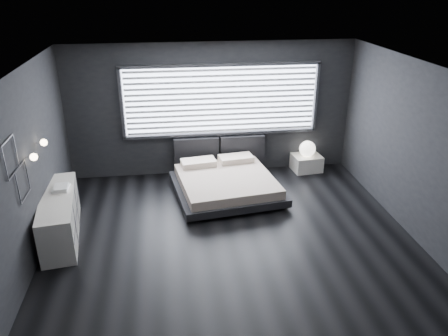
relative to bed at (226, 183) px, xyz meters
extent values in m
plane|color=black|center=(-0.14, -1.59, -0.24)|extent=(6.00, 6.00, 0.00)
plane|color=white|center=(-0.14, -1.59, 2.56)|extent=(6.00, 6.00, 0.00)
cube|color=black|center=(-0.14, 1.16, 1.16)|extent=(6.00, 0.04, 2.80)
cube|color=black|center=(-0.14, -4.34, 1.16)|extent=(6.00, 0.04, 2.80)
cube|color=black|center=(-3.14, -1.59, 1.16)|extent=(0.04, 5.50, 2.80)
cube|color=black|center=(2.86, -1.59, 1.16)|extent=(0.04, 5.50, 2.80)
cube|color=white|center=(0.06, 1.14, 1.37)|extent=(4.00, 0.02, 1.38)
cube|color=#47474C|center=(-1.98, 1.11, 1.37)|extent=(0.06, 0.08, 1.48)
cube|color=#47474C|center=(2.10, 1.11, 1.37)|extent=(0.06, 0.08, 1.48)
cube|color=#47474C|center=(0.06, 1.11, 2.10)|extent=(4.14, 0.08, 0.06)
cube|color=#47474C|center=(0.06, 1.11, 0.64)|extent=(4.14, 0.08, 0.06)
cube|color=silver|center=(0.06, 1.08, 1.37)|extent=(3.94, 0.03, 1.32)
cube|color=black|center=(-0.49, 1.05, 0.33)|extent=(0.96, 0.16, 0.52)
cube|color=black|center=(0.51, 1.05, 0.33)|extent=(0.96, 0.16, 0.52)
cylinder|color=silver|center=(-3.09, -1.54, 1.36)|extent=(0.10, 0.02, 0.02)
sphere|color=#FFE5B7|center=(-3.02, -1.54, 1.36)|extent=(0.11, 0.11, 0.11)
cylinder|color=silver|center=(-3.09, -0.94, 1.36)|extent=(0.10, 0.02, 0.02)
sphere|color=#FFE5B7|center=(-3.02, -0.94, 1.36)|extent=(0.11, 0.11, 0.11)
cube|color=#47474C|center=(-3.12, -2.14, 1.84)|extent=(0.01, 0.46, 0.02)
cube|color=#47474C|center=(-3.12, -2.14, 1.38)|extent=(0.01, 0.46, 0.02)
cube|color=#47474C|center=(-3.12, -1.91, 1.61)|extent=(0.01, 0.02, 0.46)
cube|color=#47474C|center=(-3.12, -2.37, 1.61)|extent=(0.01, 0.02, 0.46)
cube|color=#47474C|center=(-3.12, -1.89, 1.37)|extent=(0.01, 0.46, 0.02)
cube|color=#47474C|center=(-3.12, -1.89, 0.91)|extent=(0.01, 0.46, 0.02)
cube|color=#47474C|center=(-3.12, -1.66, 1.14)|extent=(0.01, 0.02, 0.46)
cube|color=#47474C|center=(-3.12, -2.12, 1.14)|extent=(0.01, 0.02, 0.46)
cube|color=black|center=(-0.74, -0.91, -0.20)|extent=(0.12, 0.12, 0.07)
cube|color=black|center=(0.96, -0.68, -0.20)|extent=(0.12, 0.12, 0.07)
cube|color=black|center=(-0.95, 0.61, -0.20)|extent=(0.12, 0.12, 0.07)
cube|color=black|center=(0.75, 0.84, -0.20)|extent=(0.12, 0.12, 0.07)
cube|color=black|center=(0.01, -0.04, -0.09)|extent=(2.22, 2.14, 0.14)
cube|color=#B5A08D|center=(0.01, -0.04, 0.07)|extent=(1.99, 1.99, 0.18)
cube|color=beige|center=(-0.49, 0.60, 0.22)|extent=(0.75, 0.47, 0.12)
cube|color=beige|center=(0.31, 0.71, 0.22)|extent=(0.75, 0.47, 0.12)
cube|color=silver|center=(1.94, 0.91, -0.06)|extent=(0.66, 0.57, 0.35)
sphere|color=white|center=(1.92, 0.87, 0.29)|extent=(0.35, 0.35, 0.35)
cube|color=silver|center=(-2.92, -1.13, 0.13)|extent=(0.75, 1.90, 0.74)
cube|color=#47474C|center=(-2.66, -1.09, 0.13)|extent=(0.24, 1.81, 0.72)
cube|color=white|center=(-2.90, -0.87, 0.52)|extent=(0.25, 0.33, 0.04)
cube|color=white|center=(-2.89, -0.89, 0.55)|extent=(0.24, 0.31, 0.03)
camera|label=1|loc=(-1.09, -7.66, 3.77)|focal=35.00mm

